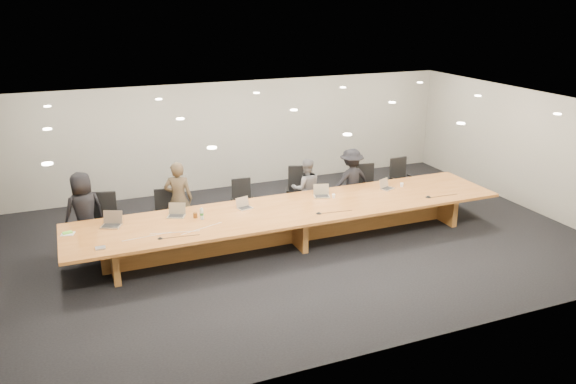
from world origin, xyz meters
name	(u,v)px	position (x,y,z in m)	size (l,w,h in m)	color
ground	(293,242)	(0.00, 0.00, 0.00)	(12.00, 12.00, 0.00)	black
back_wall	(235,135)	(0.00, 4.00, 1.40)	(12.00, 0.02, 2.80)	#B4B1A4
conference_table	(293,218)	(0.00, 0.00, 0.52)	(9.00, 1.80, 0.75)	#995521
chair_far_left	(104,221)	(-3.63, 1.22, 0.56)	(0.57, 0.57, 1.13)	black
chair_left	(166,213)	(-2.37, 1.34, 0.50)	(0.51, 0.51, 1.00)	black
chair_mid_left	(244,202)	(-0.64, 1.33, 0.51)	(0.52, 0.52, 1.03)	black
chair_mid_right	(300,193)	(0.67, 1.24, 0.60)	(0.61, 0.61, 1.19)	black
chair_right	(367,187)	(2.40, 1.16, 0.54)	(0.55, 0.55, 1.08)	black
chair_far_right	(403,181)	(3.42, 1.20, 0.56)	(0.57, 0.57, 1.12)	black
person_a	(84,211)	(-3.98, 1.25, 0.81)	(0.79, 0.51, 1.61)	black
person_b	(179,199)	(-2.10, 1.25, 0.81)	(0.59, 0.39, 1.62)	#392E1F
person_c	(306,188)	(0.80, 1.16, 0.70)	(0.68, 0.53, 1.41)	#5A5A5D
person_d	(351,180)	(1.94, 1.15, 0.76)	(0.98, 0.56, 1.52)	black
laptop_a	(110,220)	(-3.55, 0.38, 0.89)	(0.36, 0.26, 0.28)	tan
laptop_b	(176,211)	(-2.32, 0.42, 0.88)	(0.33, 0.24, 0.26)	tan
laptop_c	(245,203)	(-0.93, 0.34, 0.86)	(0.29, 0.21, 0.23)	#C2AE94
laptop_d	(322,191)	(0.83, 0.39, 0.88)	(0.34, 0.24, 0.26)	tan
laptop_e	(388,184)	(2.42, 0.32, 0.87)	(0.29, 0.21, 0.23)	#C1AC93
water_bottle	(202,214)	(-1.88, 0.10, 0.86)	(0.07, 0.07, 0.22)	#AEBEB7
amber_mug	(195,215)	(-1.98, 0.23, 0.80)	(0.08, 0.08, 0.10)	brown
paper_cup_near	(334,196)	(1.03, 0.25, 0.79)	(0.07, 0.07, 0.08)	white
paper_cup_far	(402,185)	(2.80, 0.33, 0.79)	(0.07, 0.07, 0.09)	white
notepad	(68,234)	(-4.32, 0.30, 0.76)	(0.23, 0.18, 0.01)	silver
lime_gadget	(67,233)	(-4.32, 0.32, 0.78)	(0.17, 0.09, 0.03)	#6DCD36
av_box	(100,248)	(-3.82, -0.57, 0.76)	(0.17, 0.13, 0.03)	#ADADB2
mic_left	(160,238)	(-2.80, -0.53, 0.76)	(0.10, 0.10, 0.03)	black
mic_center	(319,213)	(0.34, -0.48, 0.76)	(0.12, 0.12, 0.03)	black
mic_right	(428,197)	(2.94, -0.49, 0.77)	(0.13, 0.13, 0.03)	black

